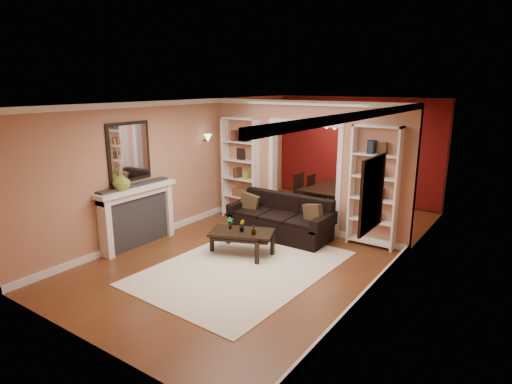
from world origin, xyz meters
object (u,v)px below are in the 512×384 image
Objects in this scene: sofa at (280,217)px; dining_table at (332,198)px; bookshelf_left at (241,169)px; coffee_table at (242,242)px; fireplace at (139,216)px; bookshelf_right at (374,187)px.

sofa is 2.41m from dining_table.
coffee_table is at bearing -53.08° from bookshelf_left.
dining_table is at bearing 65.15° from coffee_table.
sofa is 0.92× the size of bookshelf_left.
coffee_table is 0.67× the size of fireplace.
bookshelf_right is at bearing 18.95° from sofa.
bookshelf_right is 1.40× the size of dining_table.
fireplace is at bearing -145.20° from bookshelf_right.
bookshelf_right is 2.61m from dining_table.
bookshelf_right is 4.47m from fireplace.
fireplace is (-0.54, -2.53, -0.57)m from bookshelf_left.
bookshelf_right is (3.10, 0.00, 0.00)m from bookshelf_left.
dining_table is at bearing 51.50° from bookshelf_left.
fireplace reaches higher than dining_table.
fireplace reaches higher than sofa.
fireplace is (-1.86, -0.78, 0.37)m from coffee_table.
fireplace is (-1.95, -1.95, 0.17)m from sofa.
fireplace is 4.80m from dining_table.
coffee_table is (-0.10, -1.17, -0.20)m from sofa.
bookshelf_right is at bearing 21.77° from coffee_table.
bookshelf_left is 1.00× the size of bookshelf_right.
sofa is at bearing 44.98° from fireplace.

